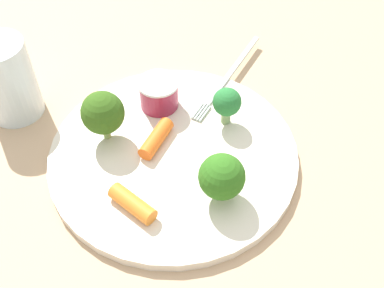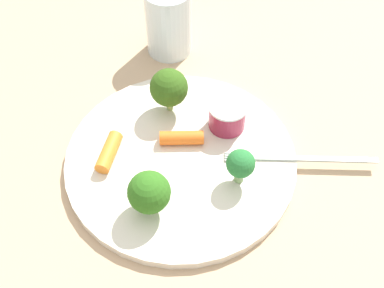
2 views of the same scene
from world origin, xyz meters
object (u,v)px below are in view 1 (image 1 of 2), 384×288
at_px(carrot_stick_1, 136,203).
at_px(sauce_cup, 162,94).
at_px(broccoli_floret_2, 225,177).
at_px(carrot_stick_0, 159,138).
at_px(broccoli_floret_0, 230,103).
at_px(fork, 230,77).
at_px(drinking_glass, 10,80).
at_px(plate, 177,154).
at_px(broccoli_floret_1, 106,113).

bearing_deg(carrot_stick_1, sauce_cup, -11.12).
bearing_deg(broccoli_floret_2, carrot_stick_0, 40.42).
height_order(broccoli_floret_0, fork, broccoli_floret_0).
bearing_deg(sauce_cup, broccoli_floret_0, -113.23).
bearing_deg(broccoli_floret_2, broccoli_floret_0, -9.18).
xyz_separation_m(broccoli_floret_2, fork, (0.18, -0.03, -0.03)).
bearing_deg(drinking_glass, fork, -83.46).
xyz_separation_m(sauce_cup, carrot_stick_0, (-0.06, 0.00, -0.01)).
bearing_deg(carrot_stick_1, broccoli_floret_2, -83.87).
distance_m(plate, carrot_stick_0, 0.03).
relative_size(plate, broccoli_floret_1, 4.44).
relative_size(plate, sauce_cup, 5.76).
distance_m(broccoli_floret_1, carrot_stick_1, 0.11).
distance_m(broccoli_floret_2, carrot_stick_0, 0.10).
height_order(plate, broccoli_floret_0, broccoli_floret_0).
height_order(broccoli_floret_1, fork, broccoli_floret_1).
relative_size(broccoli_floret_1, carrot_stick_0, 1.17).
height_order(broccoli_floret_2, carrot_stick_0, broccoli_floret_2).
distance_m(broccoli_floret_0, fork, 0.08).
bearing_deg(broccoli_floret_1, plate, -109.47).
relative_size(broccoli_floret_0, carrot_stick_0, 0.91).
height_order(fork, drinking_glass, drinking_glass).
bearing_deg(drinking_glass, broccoli_floret_2, -122.86).
distance_m(broccoli_floret_0, carrot_stick_1, 0.16).
distance_m(plate, fork, 0.14).
distance_m(sauce_cup, carrot_stick_1, 0.15).
xyz_separation_m(carrot_stick_0, carrot_stick_1, (-0.08, 0.02, 0.00)).
xyz_separation_m(plate, fork, (0.12, -0.07, 0.01)).
xyz_separation_m(broccoli_floret_1, broccoli_floret_2, (-0.09, -0.12, -0.01)).
bearing_deg(carrot_stick_1, broccoli_floret_1, 17.54).
xyz_separation_m(sauce_cup, broccoli_floret_0, (-0.03, -0.08, 0.01)).
xyz_separation_m(sauce_cup, fork, (0.04, -0.09, -0.02)).
bearing_deg(drinking_glass, plate, -115.06).
height_order(sauce_cup, broccoli_floret_0, broccoli_floret_0).
height_order(plate, broccoli_floret_1, broccoli_floret_1).
relative_size(plate, carrot_stick_0, 5.20).
distance_m(carrot_stick_0, fork, 0.14).
bearing_deg(carrot_stick_1, fork, -31.45).
height_order(sauce_cup, broccoli_floret_2, broccoli_floret_2).
height_order(sauce_cup, carrot_stick_1, sauce_cup).
height_order(plate, drinking_glass, drinking_glass).
bearing_deg(carrot_stick_0, broccoli_floret_1, 75.81).
bearing_deg(broccoli_floret_2, carrot_stick_1, 96.13).
bearing_deg(plate, broccoli_floret_0, -56.60).
bearing_deg(sauce_cup, carrot_stick_1, 168.88).
distance_m(carrot_stick_1, drinking_glass, 0.22).
xyz_separation_m(plate, broccoli_floret_0, (0.04, -0.06, 0.04)).
height_order(sauce_cup, drinking_glass, drinking_glass).
bearing_deg(plate, sauce_cup, 10.70).
height_order(plate, sauce_cup, sauce_cup).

